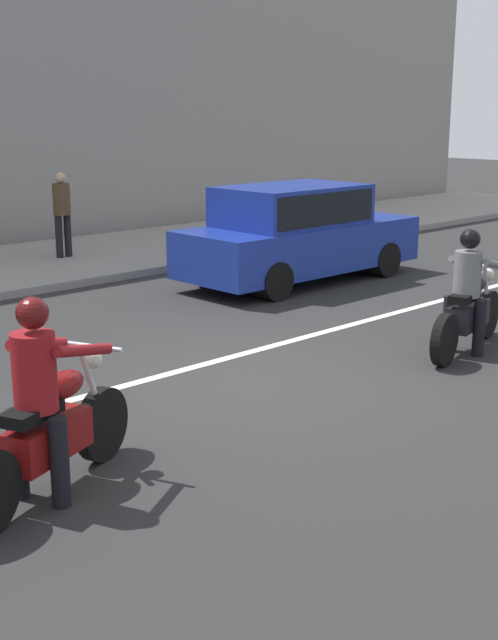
% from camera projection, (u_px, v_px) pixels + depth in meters
% --- Properties ---
extents(ground_plane, '(80.00, 80.00, 0.00)m').
position_uv_depth(ground_plane, '(255.00, 382.00, 9.48)').
color(ground_plane, '#262626').
extents(lane_marking_stripe, '(18.00, 0.14, 0.01)m').
position_uv_depth(lane_marking_stripe, '(200.00, 365.00, 10.08)').
color(lane_marking_stripe, silver).
rests_on(lane_marking_stripe, ground_plane).
extents(motorcycle_with_rider_crimson, '(2.03, 1.02, 1.64)m').
position_uv_depth(motorcycle_with_rider_crimson, '(46.00, 416.00, 6.56)').
color(motorcycle_with_rider_crimson, black).
rests_on(motorcycle_with_rider_crimson, ground_plane).
extents(motorcycle_with_rider_gray, '(2.19, 0.79, 1.58)m').
position_uv_depth(motorcycle_with_rider_gray, '(468.00, 302.00, 10.55)').
color(motorcycle_with_rider_gray, black).
rests_on(motorcycle_with_rider_gray, ground_plane).
extents(parked_sedan_cobalt_blue, '(4.65, 1.82, 1.72)m').
position_uv_depth(parked_sedan_cobalt_blue, '(297.00, 233.00, 14.75)').
color(parked_sedan_cobalt_blue, navy).
rests_on(parked_sedan_cobalt_blue, ground_plane).
extents(pedestrian_bystander, '(0.34, 0.34, 1.67)m').
position_uv_depth(pedestrian_bystander, '(62.00, 208.00, 16.41)').
color(pedestrian_bystander, black).
rests_on(pedestrian_bystander, sidewalk_slab).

